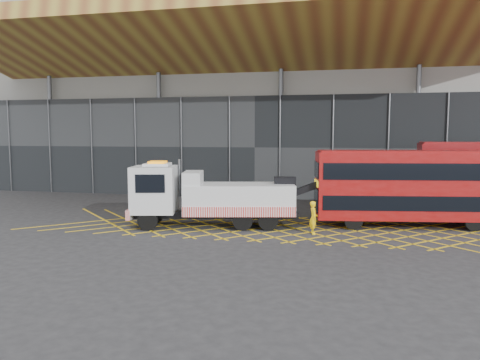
# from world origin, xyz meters

# --- Properties ---
(ground_plane) EXTENTS (120.00, 120.00, 0.00)m
(ground_plane) POSITION_xyz_m (0.00, 0.00, 0.00)
(ground_plane) COLOR #252427
(road_markings) EXTENTS (27.96, 7.16, 0.01)m
(road_markings) POSITION_xyz_m (5.60, 0.00, 0.01)
(road_markings) COLOR gold
(road_markings) RESTS_ON ground_plane
(construction_building) EXTENTS (55.00, 23.97, 18.00)m
(construction_building) POSITION_xyz_m (1.92, 18.40, 8.98)
(construction_building) COLOR gray
(construction_building) RESTS_ON ground_plane
(recovery_truck) EXTENTS (10.48, 4.30, 3.64)m
(recovery_truck) POSITION_xyz_m (1.59, -0.49, 1.68)
(recovery_truck) COLOR black
(recovery_truck) RESTS_ON ground_plane
(bus_towed) EXTENTS (10.46, 3.88, 4.16)m
(bus_towed) POSITION_xyz_m (12.43, 1.91, 2.31)
(bus_towed) COLOR maroon
(bus_towed) RESTS_ON ground_plane
(worker) EXTENTS (0.52, 0.68, 1.68)m
(worker) POSITION_xyz_m (7.39, -1.15, 0.84)
(worker) COLOR yellow
(worker) RESTS_ON ground_plane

